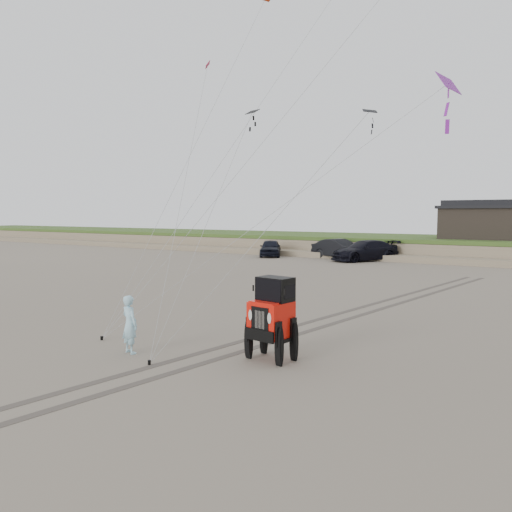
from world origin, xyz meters
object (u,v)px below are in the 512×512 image
at_px(truck_b, 340,249).
at_px(man, 130,324).
at_px(cabin, 480,221).
at_px(truck_a, 270,248).
at_px(jeep, 271,327).
at_px(truck_c, 365,251).

relative_size(truck_b, man, 3.15).
bearing_deg(cabin, truck_a, -153.94).
bearing_deg(truck_b, man, -149.76).
bearing_deg(truck_b, cabin, -38.59).
relative_size(truck_a, jeep, 0.95).
height_order(cabin, truck_a, cabin).
distance_m(cabin, truck_a, 18.38).
relative_size(cabin, truck_c, 1.09).
bearing_deg(man, truck_b, -63.98).
distance_m(cabin, truck_b, 12.40).
relative_size(truck_b, truck_c, 0.88).
relative_size(truck_a, man, 2.77).
bearing_deg(truck_b, truck_c, -87.95).
xyz_separation_m(cabin, truck_c, (-7.52, -7.53, -2.39)).
distance_m(truck_c, jeep, 29.24).
height_order(truck_c, man, truck_c).
distance_m(truck_b, jeep, 30.69).
bearing_deg(cabin, jeep, -89.03).
relative_size(truck_c, man, 3.59).
bearing_deg(truck_b, truck_a, 117.72).
bearing_deg(truck_a, cabin, -2.61).
distance_m(jeep, man, 3.98).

